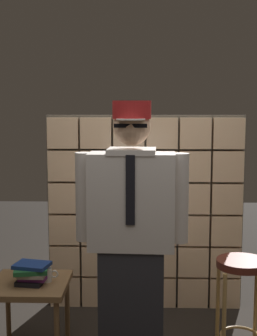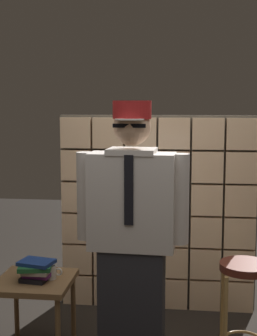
{
  "view_description": "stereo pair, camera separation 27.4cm",
  "coord_description": "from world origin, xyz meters",
  "px_view_note": "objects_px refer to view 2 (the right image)",
  "views": [
    {
      "loc": [
        -0.02,
        -2.78,
        1.8
      ],
      "look_at": [
        -0.11,
        0.26,
        1.39
      ],
      "focal_mm": 52.73,
      "sensor_mm": 36.0,
      "label": 1
    },
    {
      "loc": [
        0.25,
        -2.76,
        1.8
      ],
      "look_at": [
        -0.11,
        0.26,
        1.39
      ],
      "focal_mm": 52.73,
      "sensor_mm": 36.0,
      "label": 2
    }
  ],
  "objects_px": {
    "standing_person": "(132,237)",
    "side_table": "(35,290)",
    "coffee_mug": "(51,272)",
    "bar_stool": "(245,292)",
    "book_stack": "(36,270)"
  },
  "relations": [
    {
      "from": "standing_person",
      "to": "bar_stool",
      "type": "bearing_deg",
      "value": 12.34
    },
    {
      "from": "bar_stool",
      "to": "side_table",
      "type": "xyz_separation_m",
      "value": [
        -1.44,
        0.05,
        -0.07
      ]
    },
    {
      "from": "standing_person",
      "to": "coffee_mug",
      "type": "distance_m",
      "value": 0.7
    },
    {
      "from": "standing_person",
      "to": "book_stack",
      "type": "bearing_deg",
      "value": 170.73
    },
    {
      "from": "bar_stool",
      "to": "side_table",
      "type": "bearing_deg",
      "value": 178.1
    },
    {
      "from": "standing_person",
      "to": "coffee_mug",
      "type": "relative_size",
      "value": 14.35
    },
    {
      "from": "standing_person",
      "to": "side_table",
      "type": "height_order",
      "value": "standing_person"
    },
    {
      "from": "side_table",
      "to": "coffee_mug",
      "type": "distance_m",
      "value": 0.17
    },
    {
      "from": "standing_person",
      "to": "coffee_mug",
      "type": "bearing_deg",
      "value": 164.82
    },
    {
      "from": "coffee_mug",
      "to": "standing_person",
      "type": "bearing_deg",
      "value": -17.83
    },
    {
      "from": "standing_person",
      "to": "side_table",
      "type": "relative_size",
      "value": 3.17
    },
    {
      "from": "side_table",
      "to": "book_stack",
      "type": "relative_size",
      "value": 2.21
    },
    {
      "from": "book_stack",
      "to": "coffee_mug",
      "type": "height_order",
      "value": "book_stack"
    },
    {
      "from": "coffee_mug",
      "to": "bar_stool",
      "type": "bearing_deg",
      "value": -2.81
    },
    {
      "from": "standing_person",
      "to": "bar_stool",
      "type": "distance_m",
      "value": 0.83
    }
  ]
}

